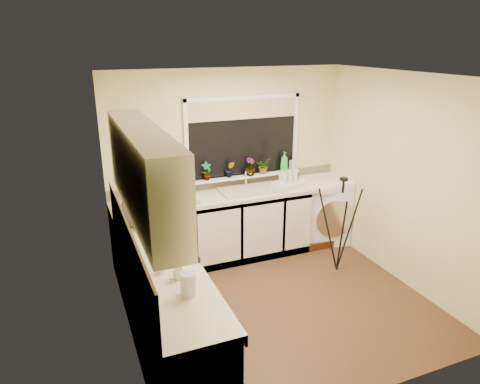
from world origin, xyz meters
The scene contains 34 objects.
floor centered at (0.00, 0.00, 0.00)m, with size 3.20×3.20×0.00m, color brown.
ceiling centered at (0.00, 0.00, 2.45)m, with size 3.20×3.20×0.00m, color white.
wall_back centered at (0.00, 1.50, 1.23)m, with size 3.20×3.20×0.00m, color beige.
wall_front centered at (0.00, -1.50, 1.23)m, with size 3.20×3.20×0.00m, color beige.
wall_left centered at (-1.60, 0.00, 1.23)m, with size 3.00×3.00×0.00m, color beige.
wall_right centered at (1.60, 0.00, 1.23)m, with size 3.00×3.00×0.00m, color beige.
base_cabinet_back centered at (-0.33, 1.20, 0.43)m, with size 2.55×0.60×0.86m, color silver.
base_cabinet_left centered at (-1.30, -0.30, 0.43)m, with size 0.54×2.40×0.86m, color silver.
worktop_back centered at (0.00, 1.20, 0.88)m, with size 3.20×0.60×0.04m, color beige.
worktop_left centered at (-1.30, -0.30, 0.88)m, with size 0.60×2.40×0.04m, color beige.
upper_cabinet centered at (-1.44, -0.45, 1.80)m, with size 0.28×1.90×0.70m, color silver.
splashback_left centered at (-1.59, -0.30, 1.12)m, with size 0.02×2.40×0.45m, color beige.
splashback_back centered at (0.00, 1.49, 0.97)m, with size 3.20×0.02×0.14m, color beige.
window_glass centered at (0.20, 1.49, 1.55)m, with size 1.50×0.02×1.00m, color black.
window_blind centered at (0.20, 1.46, 1.92)m, with size 1.50×0.02×0.25m, color tan.
windowsill centered at (0.20, 1.43, 1.04)m, with size 1.60×0.14×0.03m, color white.
sink centered at (0.20, 1.20, 0.91)m, with size 0.82×0.46×0.03m, color tan.
faucet centered at (0.20, 1.38, 1.02)m, with size 0.03×0.03×0.24m, color silver.
washing_machine centered at (1.33, 1.23, 0.46)m, with size 0.65×0.63×0.93m, color white.
laptop centered at (-0.75, 1.16, 0.97)m, with size 0.38×0.34×0.27m.
kettle centered at (-1.25, 0.46, 1.00)m, with size 0.16×0.16×0.20m, color white.
dish_rack centered at (0.75, 1.19, 0.93)m, with size 0.41×0.31×0.06m, color beige.
tripod centered at (1.03, 0.36, 0.61)m, with size 0.61×0.61×1.23m, color black, non-canonical shape.
glass_jug centered at (-1.23, -0.86, 0.99)m, with size 0.12×0.12×0.18m, color silver.
steel_jar centered at (-1.35, -0.45, 0.95)m, with size 0.07×0.07×0.10m, color silver.
microwave centered at (-1.29, 0.79, 1.04)m, with size 0.50×0.34×0.28m, color silver.
plant_a centered at (-0.34, 1.40, 1.17)m, with size 0.13×0.09×0.25m, color #999999.
plant_b centered at (-0.01, 1.42, 1.16)m, with size 0.12×0.10×0.22m, color #999999.
plant_c centered at (0.27, 1.39, 1.17)m, with size 0.13×0.13×0.24m, color #999999.
plant_d centered at (0.47, 1.41, 1.15)m, with size 0.19×0.16×0.21m, color #999999.
soap_bottle_green centered at (0.78, 1.40, 1.19)m, with size 0.10×0.10×0.27m, color green.
soap_bottle_clear centered at (0.93, 1.42, 1.14)m, with size 0.09×0.09×0.19m, color #999999.
cup_back centered at (0.97, 1.19, 0.95)m, with size 0.12×0.12×0.09m, color silver.
cup_left centered at (-1.25, -0.61, 0.95)m, with size 0.10×0.10×0.09m, color #F0E8C5.
Camera 1 is at (-1.97, -3.73, 2.77)m, focal length 32.60 mm.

